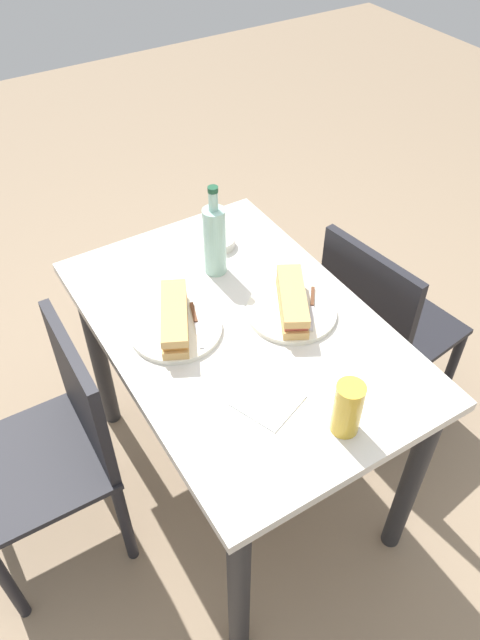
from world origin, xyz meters
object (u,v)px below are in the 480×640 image
Objects in this scene: baguette_sandwich_far at (292,301)px; water_bottle at (215,239)px; chair_near at (58,443)px; dining_table at (240,357)px; knife_near at (196,322)px; olive_bowl at (219,242)px; knife_far at (312,306)px; baguette_sandwich_near at (175,318)px; chair_far at (378,326)px; beer_glass at (348,408)px; plate_near at (176,329)px; plate_far at (291,312)px.

water_bottle is at bearing -162.76° from baguette_sandwich_far.
dining_table is at bearing 79.32° from chair_near.
chair_near is (-0.10, -0.55, -0.15)m from dining_table.
olive_bowl is (-0.29, 0.24, -0.00)m from knife_near.
baguette_sandwich_far is at bearing 2.40° from olive_bowl.
dining_table is 7.29× the size of knife_far.
baguette_sandwich_near is at bearing 85.49° from chair_near.
knife_far is at bearing 75.02° from dining_table.
water_bottle reaches higher than chair_near.
baguette_sandwich_near is (0.03, 0.39, 0.33)m from chair_near.
beer_glass is (0.42, -0.53, 0.36)m from chair_far.
plate_near is 1.72× the size of beer_glass.
dining_table is 0.48m from beer_glass.
dining_table is 7.20× the size of beer_glass.
olive_bowl is at bearing 159.09° from dining_table.
water_bottle reaches higher than plate_far.
knife_near is 1.16× the size of beer_glass.
plate_far is 0.87× the size of water_bottle.
beer_glass is at bearing -7.73° from olive_bowl.
baguette_sandwich_far is at bearing -86.43° from chair_far.
olive_bowl reaches higher than plate_far.
knife_far reaches higher than plate_far.
plate_far is (0.09, 0.26, -0.01)m from knife_near.
olive_bowl is (-0.39, -0.02, 0.01)m from plate_far.
beer_glass is at bearing -51.62° from chair_far.
olive_bowl is (-0.40, -0.07, -0.00)m from knife_far.
knife_near is (-0.07, -0.66, 0.30)m from chair_far.
baguette_sandwich_near reaches higher than plate_near.
beer_glass reaches higher than knife_near.
baguette_sandwich_near is at bearing -109.19° from knife_far.
plate_near is at bearing 0.00° from baguette_sandwich_near.
plate_far is (0.11, 0.31, -0.04)m from baguette_sandwich_near.
knife_far is (0.04, -0.35, 0.30)m from chair_far.
plate_far is 1.72× the size of beer_glass.
baguette_sandwich_near is 0.98× the size of plate_far.
knife_near is at bearing -110.20° from plate_far.
chair_near is 0.86m from beer_glass.
chair_far is 1.11m from chair_near.
water_bottle reaches higher than knife_near.
plate_far is 1.05× the size of baguette_sandwich_far.
knife_near is (0.01, 0.06, 0.01)m from plate_near.
chair_far is 0.68m from water_bottle.
water_bottle is at bearing 165.75° from dining_table.
water_bottle reaches higher than olive_bowl.
chair_near is 0.54m from knife_near.
beer_glass is (0.50, 0.19, 0.03)m from baguette_sandwich_near.
chair_near reaches higher than knife_near.
knife_near is 0.27m from plate_far.
knife_far is (0.11, 0.31, 0.00)m from knife_near.
dining_table is at bearing -104.98° from knife_far.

